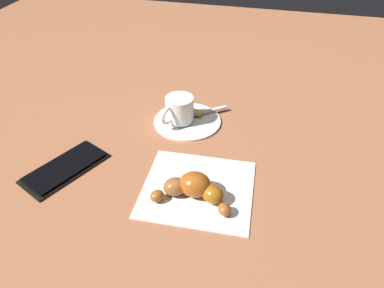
% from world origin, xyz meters
% --- Properties ---
extents(ground_plane, '(1.80, 1.80, 0.00)m').
position_xyz_m(ground_plane, '(0.00, 0.00, 0.00)').
color(ground_plane, '#9E5F3E').
extents(saucer, '(0.14, 0.14, 0.01)m').
position_xyz_m(saucer, '(0.09, 0.02, 0.00)').
color(saucer, white).
rests_on(saucer, ground).
extents(espresso_cup, '(0.08, 0.06, 0.05)m').
position_xyz_m(espresso_cup, '(0.08, 0.03, 0.03)').
color(espresso_cup, white).
rests_on(espresso_cup, saucer).
extents(teaspoon, '(0.09, 0.12, 0.01)m').
position_xyz_m(teaspoon, '(0.10, 0.02, 0.01)').
color(teaspoon, silver).
rests_on(teaspoon, saucer).
extents(sugar_packet, '(0.03, 0.07, 0.01)m').
position_xyz_m(sugar_packet, '(0.12, 0.02, 0.01)').
color(sugar_packet, tan).
rests_on(sugar_packet, saucer).
extents(napkin, '(0.18, 0.19, 0.00)m').
position_xyz_m(napkin, '(-0.10, -0.05, 0.00)').
color(napkin, white).
rests_on(napkin, ground).
extents(croissant, '(0.07, 0.14, 0.04)m').
position_xyz_m(croissant, '(-0.12, -0.05, 0.02)').
color(croissant, '#974D24').
rests_on(croissant, napkin).
extents(cell_phone, '(0.17, 0.13, 0.01)m').
position_xyz_m(cell_phone, '(-0.11, 0.19, 0.00)').
color(cell_phone, black).
rests_on(cell_phone, ground).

